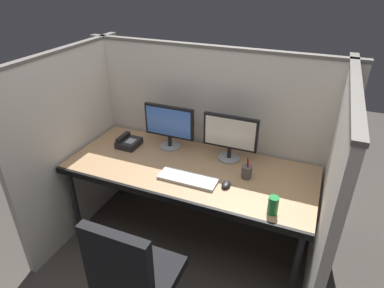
{
  "coord_description": "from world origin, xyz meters",
  "views": [
    {
      "loc": [
        0.84,
        -1.68,
        2.13
      ],
      "look_at": [
        0.0,
        0.35,
        0.92
      ],
      "focal_mm": 31.04,
      "sensor_mm": 36.0,
      "label": 1
    }
  ],
  "objects_px": {
    "keyboard_main": "(188,179)",
    "monitor_left": "(169,124)",
    "monitor_right": "(230,135)",
    "soda_can": "(273,205)",
    "pen_cup": "(247,172)",
    "desk_phone": "(128,142)",
    "desk": "(189,174)",
    "computer_mouse": "(226,184)"
  },
  "relations": [
    {
      "from": "keyboard_main",
      "to": "computer_mouse",
      "type": "height_order",
      "value": "computer_mouse"
    },
    {
      "from": "desk",
      "to": "monitor_right",
      "type": "bearing_deg",
      "value": 45.86
    },
    {
      "from": "pen_cup",
      "to": "desk_phone",
      "type": "distance_m",
      "value": 1.06
    },
    {
      "from": "monitor_left",
      "to": "computer_mouse",
      "type": "height_order",
      "value": "monitor_left"
    },
    {
      "from": "monitor_left",
      "to": "desk_phone",
      "type": "height_order",
      "value": "monitor_left"
    },
    {
      "from": "computer_mouse",
      "to": "desk_phone",
      "type": "relative_size",
      "value": 0.51
    },
    {
      "from": "desk",
      "to": "desk_phone",
      "type": "height_order",
      "value": "desk_phone"
    },
    {
      "from": "soda_can",
      "to": "desk_phone",
      "type": "xyz_separation_m",
      "value": [
        -1.3,
        0.4,
        -0.03
      ]
    },
    {
      "from": "monitor_left",
      "to": "pen_cup",
      "type": "bearing_deg",
      "value": -15.21
    },
    {
      "from": "keyboard_main",
      "to": "monitor_left",
      "type": "bearing_deg",
      "value": 130.41
    },
    {
      "from": "monitor_right",
      "to": "computer_mouse",
      "type": "relative_size",
      "value": 4.48
    },
    {
      "from": "desk",
      "to": "soda_can",
      "type": "relative_size",
      "value": 15.57
    },
    {
      "from": "computer_mouse",
      "to": "soda_can",
      "type": "relative_size",
      "value": 0.79
    },
    {
      "from": "keyboard_main",
      "to": "desk_phone",
      "type": "relative_size",
      "value": 2.26
    },
    {
      "from": "desk",
      "to": "computer_mouse",
      "type": "xyz_separation_m",
      "value": [
        0.33,
        -0.12,
        0.07
      ]
    },
    {
      "from": "pen_cup",
      "to": "monitor_right",
      "type": "bearing_deg",
      "value": 134.25
    },
    {
      "from": "computer_mouse",
      "to": "desk_phone",
      "type": "xyz_separation_m",
      "value": [
        -0.95,
        0.24,
        0.02
      ]
    },
    {
      "from": "desk",
      "to": "keyboard_main",
      "type": "xyz_separation_m",
      "value": [
        0.05,
        -0.15,
        0.06
      ]
    },
    {
      "from": "monitor_right",
      "to": "desk_phone",
      "type": "xyz_separation_m",
      "value": [
        -0.86,
        -0.12,
        -0.18
      ]
    },
    {
      "from": "desk",
      "to": "monitor_left",
      "type": "height_order",
      "value": "monitor_left"
    },
    {
      "from": "desk",
      "to": "pen_cup",
      "type": "distance_m",
      "value": 0.45
    },
    {
      "from": "desk",
      "to": "monitor_left",
      "type": "bearing_deg",
      "value": 138.83
    },
    {
      "from": "keyboard_main",
      "to": "desk_phone",
      "type": "xyz_separation_m",
      "value": [
        -0.67,
        0.27,
        0.02
      ]
    },
    {
      "from": "desk",
      "to": "soda_can",
      "type": "height_order",
      "value": "soda_can"
    },
    {
      "from": "desk",
      "to": "computer_mouse",
      "type": "height_order",
      "value": "computer_mouse"
    },
    {
      "from": "monitor_left",
      "to": "computer_mouse",
      "type": "bearing_deg",
      "value": -30.42
    },
    {
      "from": "computer_mouse",
      "to": "soda_can",
      "type": "height_order",
      "value": "soda_can"
    },
    {
      "from": "desk_phone",
      "to": "keyboard_main",
      "type": "bearing_deg",
      "value": -22.27
    },
    {
      "from": "pen_cup",
      "to": "desk",
      "type": "bearing_deg",
      "value": -173.59
    },
    {
      "from": "monitor_right",
      "to": "pen_cup",
      "type": "bearing_deg",
      "value": -45.75
    },
    {
      "from": "desk",
      "to": "monitor_left",
      "type": "xyz_separation_m",
      "value": [
        -0.28,
        0.24,
        0.27
      ]
    },
    {
      "from": "monitor_right",
      "to": "soda_can",
      "type": "relative_size",
      "value": 3.52
    },
    {
      "from": "computer_mouse",
      "to": "desk_phone",
      "type": "bearing_deg",
      "value": 165.64
    },
    {
      "from": "monitor_left",
      "to": "soda_can",
      "type": "height_order",
      "value": "monitor_left"
    },
    {
      "from": "monitor_right",
      "to": "desk_phone",
      "type": "distance_m",
      "value": 0.89
    },
    {
      "from": "soda_can",
      "to": "desk",
      "type": "bearing_deg",
      "value": 158.18
    },
    {
      "from": "monitor_right",
      "to": "soda_can",
      "type": "distance_m",
      "value": 0.7
    },
    {
      "from": "soda_can",
      "to": "computer_mouse",
      "type": "bearing_deg",
      "value": 155.72
    },
    {
      "from": "desk",
      "to": "monitor_right",
      "type": "distance_m",
      "value": 0.44
    },
    {
      "from": "computer_mouse",
      "to": "soda_can",
      "type": "distance_m",
      "value": 0.39
    },
    {
      "from": "monitor_left",
      "to": "keyboard_main",
      "type": "distance_m",
      "value": 0.55
    },
    {
      "from": "keyboard_main",
      "to": "pen_cup",
      "type": "xyz_separation_m",
      "value": [
        0.38,
        0.2,
        0.04
      ]
    }
  ]
}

